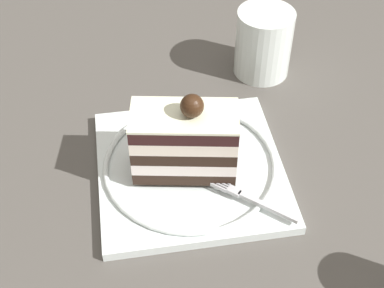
{
  "coord_description": "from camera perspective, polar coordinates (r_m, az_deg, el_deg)",
  "views": [
    {
      "loc": [
        0.1,
        0.44,
        0.5
      ],
      "look_at": [
        -0.0,
        0.01,
        0.05
      ],
      "focal_mm": 50.82,
      "sensor_mm": 36.0,
      "label": 1
    }
  ],
  "objects": [
    {
      "name": "drink_glass_far",
      "position": [
        0.8,
        7.47,
        10.11
      ],
      "size": [
        0.08,
        0.08,
        0.1
      ],
      "color": "white",
      "rests_on": "ground_plane"
    },
    {
      "name": "cake_slice",
      "position": [
        0.62,
        -0.77,
        0.34
      ],
      "size": [
        0.13,
        0.09,
        0.11
      ],
      "color": "black",
      "rests_on": "dessert_plate"
    },
    {
      "name": "ground_plane",
      "position": [
        0.67,
        -0.3,
        -2.63
      ],
      "size": [
        2.4,
        2.4,
        0.0
      ],
      "primitive_type": "plane",
      "color": "#4F4A45"
    },
    {
      "name": "dessert_plate",
      "position": [
        0.66,
        -0.0,
        -2.42
      ],
      "size": [
        0.24,
        0.24,
        0.02
      ],
      "color": "white",
      "rests_on": "ground_plane"
    },
    {
      "name": "fork",
      "position": [
        0.62,
        6.01,
        -5.66
      ],
      "size": [
        0.09,
        0.09,
        0.0
      ],
      "color": "silver",
      "rests_on": "dessert_plate"
    }
  ]
}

